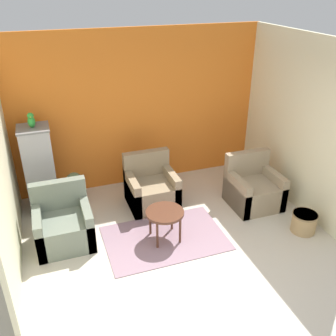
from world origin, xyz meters
TOP-DOWN VIEW (x-y plane):
  - ground_plane at (0.00, 0.00)m, footprint 20.00×20.00m
  - wall_back_accent at (0.00, 3.07)m, footprint 4.57×0.06m
  - wall_right at (2.25, 1.52)m, footprint 0.06×3.04m
  - area_rug at (-0.18, 1.14)m, footprint 1.78×1.18m
  - coffee_table at (-0.18, 1.14)m, footprint 0.56×0.56m
  - armchair_left at (-1.60, 1.57)m, footprint 0.80×0.77m
  - armchair_right at (1.55, 1.56)m, footprint 0.80×0.77m
  - armchair_middle at (-0.09, 2.14)m, footprint 0.80×0.77m
  - birdcage at (-1.82, 2.65)m, footprint 0.50×0.50m
  - parrot at (-1.82, 2.65)m, footprint 0.11×0.20m
  - potted_plant at (-1.31, 2.50)m, footprint 0.29×0.26m
  - wicker_basket at (1.89, 0.61)m, footprint 0.39×0.39m

SIDE VIEW (x-z plane):
  - ground_plane at x=0.00m, z-range 0.00..0.00m
  - area_rug at x=-0.18m, z-range 0.00..0.01m
  - wicker_basket at x=1.89m, z-range 0.01..0.33m
  - armchair_left at x=-1.60m, z-range -0.15..0.73m
  - armchair_right at x=1.55m, z-range -0.15..0.73m
  - armchair_middle at x=-0.09m, z-range -0.15..0.73m
  - potted_plant at x=-1.31m, z-range 0.06..0.69m
  - coffee_table at x=-0.18m, z-range 0.18..0.67m
  - birdcage at x=-1.82m, z-range -0.01..1.45m
  - wall_back_accent at x=0.00m, z-range 0.00..2.80m
  - wall_right at x=2.25m, z-range 0.00..2.80m
  - parrot at x=-1.82m, z-range 1.44..1.68m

